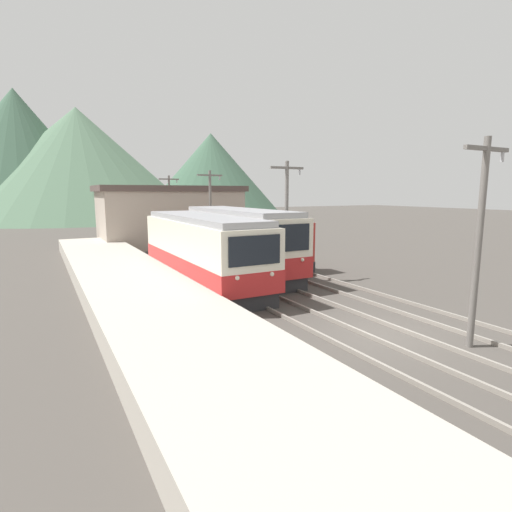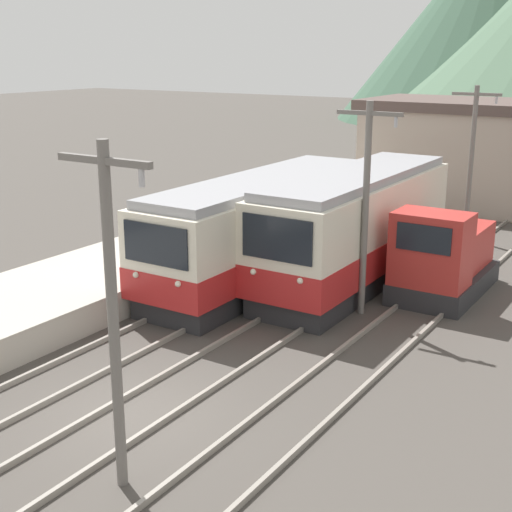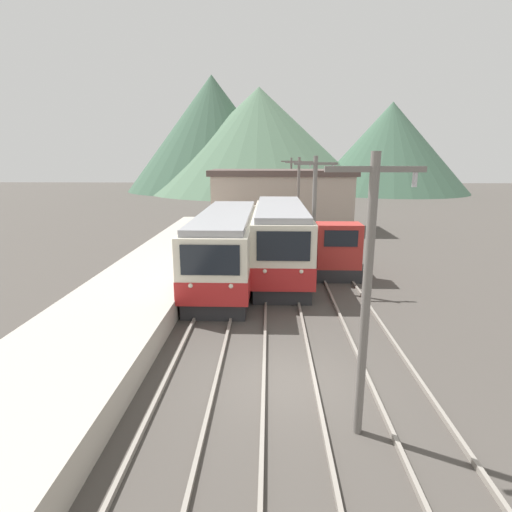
# 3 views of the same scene
# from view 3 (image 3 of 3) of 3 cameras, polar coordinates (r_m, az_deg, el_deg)

# --- Properties ---
(ground_plane) EXTENTS (200.00, 200.00, 0.00)m
(ground_plane) POSITION_cam_3_polar(r_m,az_deg,el_deg) (12.04, 3.71, -17.41)
(ground_plane) COLOR #47423D
(platform_left) EXTENTS (4.50, 54.00, 0.91)m
(platform_left) POSITION_cam_3_polar(r_m,az_deg,el_deg) (13.18, -25.45, -13.64)
(platform_left) COLOR #ADA599
(platform_left) RESTS_ON ground
(track_left) EXTENTS (1.54, 60.00, 0.14)m
(track_left) POSITION_cam_3_polar(r_m,az_deg,el_deg) (12.20, -9.14, -16.74)
(track_left) COLOR gray
(track_left) RESTS_ON ground
(track_center) EXTENTS (1.54, 60.00, 0.14)m
(track_center) POSITION_cam_3_polar(r_m,az_deg,el_deg) (12.02, 4.71, -17.12)
(track_center) COLOR gray
(track_center) RESTS_ON ground
(track_right) EXTENTS (1.54, 60.00, 0.14)m
(track_right) POSITION_cam_3_polar(r_m,az_deg,el_deg) (12.53, 19.16, -16.51)
(track_right) COLOR gray
(track_right) RESTS_ON ground
(commuter_train_left) EXTENTS (2.84, 11.31, 3.62)m
(commuter_train_left) POSITION_cam_3_polar(r_m,az_deg,el_deg) (20.57, -4.27, 0.91)
(commuter_train_left) COLOR #28282B
(commuter_train_left) RESTS_ON ground
(commuter_train_center) EXTENTS (2.84, 10.55, 3.83)m
(commuter_train_center) POSITION_cam_3_polar(r_m,az_deg,el_deg) (21.90, 3.45, 1.94)
(commuter_train_center) COLOR #28282B
(commuter_train_center) RESTS_ON ground
(shunting_locomotive) EXTENTS (2.40, 4.67, 3.00)m
(shunting_locomotive) POSITION_cam_3_polar(r_m,az_deg,el_deg) (22.61, 11.03, 0.62)
(shunting_locomotive) COLOR #28282B
(shunting_locomotive) RESTS_ON ground
(catenary_mast_near) EXTENTS (2.00, 0.20, 6.37)m
(catenary_mast_near) POSITION_cam_3_polar(r_m,az_deg,el_deg) (8.88, 15.60, -4.65)
(catenary_mast_near) COLOR slate
(catenary_mast_near) RESTS_ON ground
(catenary_mast_mid) EXTENTS (2.00, 0.20, 6.37)m
(catenary_mast_mid) POSITION_cam_3_polar(r_m,az_deg,el_deg) (19.08, 8.28, 5.33)
(catenary_mast_mid) COLOR slate
(catenary_mast_mid) RESTS_ON ground
(catenary_mast_far) EXTENTS (2.00, 0.20, 6.37)m
(catenary_mast_far) POSITION_cam_3_polar(r_m,az_deg,el_deg) (29.54, 6.07, 8.30)
(catenary_mast_far) COLOR slate
(catenary_mast_far) RESTS_ON ground
(catenary_mast_distant) EXTENTS (2.00, 0.20, 6.37)m
(catenary_mast_distant) POSITION_cam_3_polar(r_m,az_deg,el_deg) (40.07, 5.01, 9.71)
(catenary_mast_distant) COLOR slate
(catenary_mast_distant) RESTS_ON ground
(station_building) EXTENTS (12.60, 6.30, 5.31)m
(station_building) POSITION_cam_3_polar(r_m,az_deg,el_deg) (36.50, 3.66, 8.07)
(station_building) COLOR #AD9E8E
(station_building) RESTS_ON ground
(mountain_backdrop) EXTENTS (66.55, 43.60, 22.42)m
(mountain_backdrop) POSITION_cam_3_polar(r_m,az_deg,el_deg) (81.98, 1.43, 16.31)
(mountain_backdrop) COLOR #3D5B47
(mountain_backdrop) RESTS_ON ground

